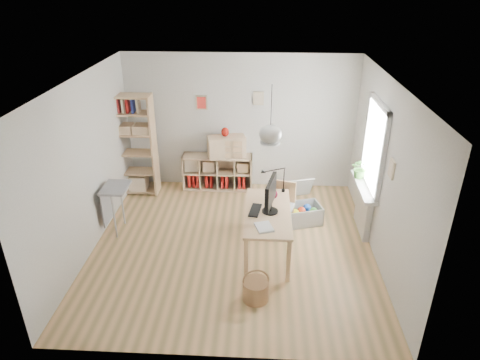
# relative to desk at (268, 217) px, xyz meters

# --- Properties ---
(ground) EXTENTS (4.50, 4.50, 0.00)m
(ground) POSITION_rel_desk_xyz_m (-0.55, 0.15, -0.66)
(ground) COLOR tan
(ground) RESTS_ON ground
(room_shell) EXTENTS (4.50, 4.50, 4.50)m
(room_shell) POSITION_rel_desk_xyz_m (-0.00, 0.00, 1.34)
(room_shell) COLOR white
(room_shell) RESTS_ON ground
(window_unit) EXTENTS (0.07, 1.16, 1.46)m
(window_unit) POSITION_rel_desk_xyz_m (1.68, 0.75, 0.89)
(window_unit) COLOR white
(window_unit) RESTS_ON ground
(radiator) EXTENTS (0.10, 0.80, 0.80)m
(radiator) POSITION_rel_desk_xyz_m (1.64, 0.75, -0.26)
(radiator) COLOR silver
(radiator) RESTS_ON ground
(windowsill) EXTENTS (0.22, 1.20, 0.06)m
(windowsill) POSITION_rel_desk_xyz_m (1.59, 0.75, 0.17)
(windowsill) COLOR silver
(windowsill) RESTS_ON radiator
(desk) EXTENTS (0.70, 1.50, 0.75)m
(desk) POSITION_rel_desk_xyz_m (0.00, 0.00, 0.00)
(desk) COLOR tan
(desk) RESTS_ON ground
(cube_shelf) EXTENTS (1.40, 0.38, 0.72)m
(cube_shelf) POSITION_rel_desk_xyz_m (-1.02, 2.23, -0.36)
(cube_shelf) COLOR tan
(cube_shelf) RESTS_ON ground
(tall_bookshelf) EXTENTS (0.80, 0.38, 2.00)m
(tall_bookshelf) POSITION_rel_desk_xyz_m (-2.59, 1.95, 0.43)
(tall_bookshelf) COLOR tan
(tall_bookshelf) RESTS_ON ground
(side_table) EXTENTS (0.40, 0.55, 0.85)m
(side_table) POSITION_rel_desk_xyz_m (-2.59, 0.50, 0.01)
(side_table) COLOR gray
(side_table) RESTS_ON ground
(chair) EXTENTS (0.52, 0.52, 0.85)m
(chair) POSITION_rel_desk_xyz_m (0.24, 0.73, -0.17)
(chair) COLOR gray
(chair) RESTS_ON ground
(wicker_basket) EXTENTS (0.36, 0.36, 0.50)m
(wicker_basket) POSITION_rel_desk_xyz_m (-0.15, -1.10, -0.50)
(wicker_basket) COLOR olive
(wicker_basket) RESTS_ON ground
(storage_chest) EXTENTS (0.83, 0.88, 0.69)m
(storage_chest) POSITION_rel_desk_xyz_m (0.62, 1.00, -0.43)
(storage_chest) COLOR silver
(storage_chest) RESTS_ON ground
(monitor) EXTENTS (0.25, 0.62, 0.54)m
(monitor) POSITION_rel_desk_xyz_m (0.03, -0.01, 0.40)
(monitor) COLOR black
(monitor) RESTS_ON desk
(keyboard) EXTENTS (0.21, 0.42, 0.02)m
(keyboard) POSITION_rel_desk_xyz_m (-0.19, 0.01, 0.10)
(keyboard) COLOR black
(keyboard) RESTS_ON desk
(task_lamp) EXTENTS (0.41, 0.15, 0.44)m
(task_lamp) POSITION_rel_desk_xyz_m (0.06, 0.61, 0.39)
(task_lamp) COLOR black
(task_lamp) RESTS_ON desk
(yarn_ball) EXTENTS (0.16, 0.16, 0.16)m
(yarn_ball) POSITION_rel_desk_xyz_m (0.08, 0.42, 0.17)
(yarn_ball) COLOR #490913
(yarn_ball) RESTS_ON desk
(paper_tray) EXTENTS (0.30, 0.34, 0.03)m
(paper_tray) POSITION_rel_desk_xyz_m (-0.06, -0.47, 0.11)
(paper_tray) COLOR silver
(paper_tray) RESTS_ON desk
(drawer_chest) EXTENTS (0.79, 0.52, 0.41)m
(drawer_chest) POSITION_rel_desk_xyz_m (-0.81, 2.19, 0.27)
(drawer_chest) COLOR tan
(drawer_chest) RESTS_ON cube_shelf
(red_vase) EXTENTS (0.15, 0.15, 0.18)m
(red_vase) POSITION_rel_desk_xyz_m (-0.84, 2.19, 0.57)
(red_vase) COLOR #A1160D
(red_vase) RESTS_ON drawer_chest
(potted_plant) EXTENTS (0.34, 0.31, 0.35)m
(potted_plant) POSITION_rel_desk_xyz_m (1.57, 1.04, 0.38)
(potted_plant) COLOR #356726
(potted_plant) RESTS_ON windowsill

